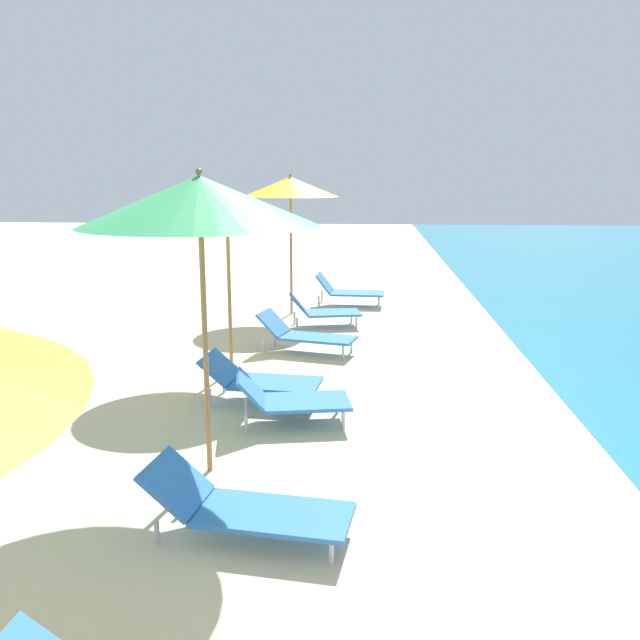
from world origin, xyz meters
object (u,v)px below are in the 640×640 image
(umbrella_fourth, at_px, (227,214))
(lounger_farthest_inland, at_px, (323,311))
(lounger_farthest_shoreside, at_px, (348,290))
(lounger_third_inland, at_px, (244,506))
(lounger_fourth_shoreside, at_px, (305,334))
(lounger_third_shoreside, at_px, (290,399))
(umbrella_farthest, at_px, (290,187))
(umbrella_third, at_px, (200,201))
(lounger_fourth_inland, at_px, (259,379))

(umbrella_fourth, height_order, lounger_farthest_inland, umbrella_fourth)
(umbrella_fourth, relative_size, lounger_farthest_shoreside, 1.68)
(lounger_third_inland, xyz_separation_m, lounger_fourth_shoreside, (-0.06, 5.43, 0.05))
(lounger_third_shoreside, xyz_separation_m, umbrella_farthest, (-0.68, 6.02, 2.21))
(lounger_fourth_shoreside, relative_size, lounger_farthest_shoreside, 1.10)
(lounger_third_inland, height_order, lounger_farthest_inland, lounger_farthest_inland)
(lounger_third_inland, relative_size, umbrella_fourth, 0.67)
(umbrella_third, xyz_separation_m, lounger_fourth_shoreside, (0.48, 4.31, -2.21))
(umbrella_fourth, bearing_deg, umbrella_farthest, 84.66)
(lounger_third_inland, bearing_deg, umbrella_fourth, 110.50)
(lounger_fourth_shoreside, relative_size, lounger_fourth_inland, 1.08)
(lounger_fourth_inland, height_order, umbrella_farthest, umbrella_farthest)
(lounger_third_shoreside, bearing_deg, umbrella_fourth, 108.50)
(lounger_third_shoreside, distance_m, lounger_farthest_inland, 4.91)
(lounger_fourth_inland, relative_size, lounger_farthest_inland, 1.08)
(umbrella_third, bearing_deg, umbrella_fourth, 98.06)
(umbrella_third, distance_m, lounger_farthest_shoreside, 8.54)
(umbrella_third, height_order, umbrella_fourth, umbrella_third)
(lounger_third_inland, bearing_deg, lounger_third_shoreside, 95.77)
(lounger_third_inland, distance_m, umbrella_farthest, 8.72)
(umbrella_third, xyz_separation_m, lounger_fourth_inland, (0.15, 1.96, -2.22))
(umbrella_third, height_order, umbrella_farthest, umbrella_third)
(umbrella_third, xyz_separation_m, umbrella_fourth, (-0.45, 3.18, -0.29))
(umbrella_farthest, xyz_separation_m, lounger_farthest_shoreside, (1.10, 0.92, -2.18))
(umbrella_fourth, distance_m, lounger_farthest_shoreside, 5.56)
(umbrella_third, relative_size, umbrella_farthest, 1.01)
(umbrella_fourth, distance_m, lounger_fourth_inland, 2.36)
(umbrella_third, height_order, lounger_farthest_shoreside, umbrella_third)
(umbrella_third, bearing_deg, lounger_farthest_inland, 84.05)
(lounger_fourth_shoreside, bearing_deg, umbrella_farthest, 114.71)
(lounger_third_shoreside, bearing_deg, umbrella_farthest, 86.14)
(lounger_farthest_shoreside, xyz_separation_m, lounger_farthest_inland, (-0.39, -2.03, -0.03))
(lounger_third_inland, height_order, umbrella_fourth, umbrella_fourth)
(umbrella_fourth, bearing_deg, lounger_farthest_shoreside, 73.52)
(umbrella_third, relative_size, lounger_farthest_inland, 2.02)
(umbrella_third, distance_m, lounger_farthest_inland, 6.58)
(lounger_third_shoreside, height_order, lounger_farthest_shoreside, lounger_farthest_shoreside)
(umbrella_farthest, bearing_deg, lounger_farthest_shoreside, 40.02)
(umbrella_third, height_order, lounger_farthest_inland, umbrella_third)
(lounger_farthest_inland, bearing_deg, umbrella_fourth, -121.52)
(lounger_third_inland, bearing_deg, lounger_fourth_inland, 104.76)
(umbrella_farthest, bearing_deg, lounger_fourth_inland, -87.62)
(lounger_third_shoreside, distance_m, lounger_third_inland, 2.37)
(umbrella_fourth, relative_size, lounger_fourth_shoreside, 1.53)
(lounger_fourth_shoreside, xyz_separation_m, lounger_fourth_inland, (-0.33, -2.35, -0.01))
(lounger_fourth_shoreside, xyz_separation_m, umbrella_farthest, (-0.55, 2.96, 2.21))
(lounger_fourth_shoreside, bearing_deg, lounger_farthest_shoreside, 96.13)
(lounger_farthest_shoreside, bearing_deg, lounger_third_inland, -90.27)
(lounger_third_inland, relative_size, lounger_fourth_shoreside, 1.03)
(lounger_third_shoreside, xyz_separation_m, lounger_fourth_shoreside, (-0.13, 3.06, 0.00))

